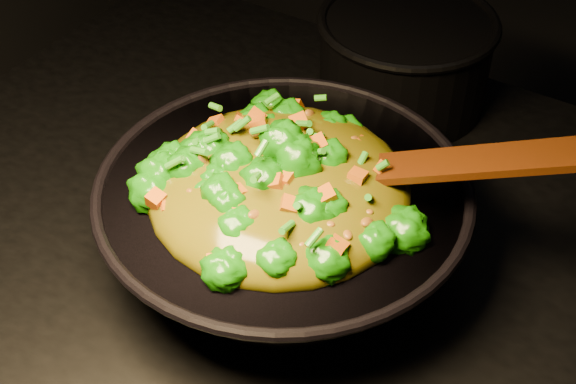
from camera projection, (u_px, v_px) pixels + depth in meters
The scene contains 4 objects.
wok at pixel (284, 224), 0.95m from camera, with size 0.42×0.42×0.12m, color black, non-canonical shape.
stir_fry at pixel (280, 158), 0.87m from camera, with size 0.30×0.30×0.10m, color #1B7D08, non-canonical shape.
spatula at pixel (428, 166), 0.86m from camera, with size 0.33×0.05×0.01m, color #381105.
back_pot at pixel (404, 60), 1.20m from camera, with size 0.25×0.25×0.14m, color black.
Camera 1 is at (0.37, -0.64, 1.63)m, focal length 50.00 mm.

